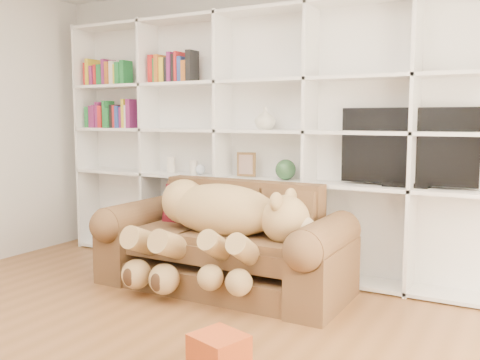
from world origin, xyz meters
The scene contains 13 objects.
wall_back centered at (0.00, 2.50, 1.35)m, with size 5.00×0.02×2.70m, color silver.
bookshelf centered at (-0.24, 2.36, 1.31)m, with size 4.43×0.35×2.40m.
sofa centered at (-0.07, 1.70, 0.33)m, with size 2.08×0.90×0.88m.
teddy_bear centered at (-0.03, 1.52, 0.60)m, with size 1.45×0.82×0.84m.
throw_pillow centered at (-0.57, 1.84, 0.63)m, with size 0.37×0.12×0.37m, color #5D1015.
gift_box centered at (0.68, 0.37, 0.11)m, with size 0.28×0.26×0.22m, color #B84418.
tv centered at (1.26, 2.35, 1.18)m, with size 1.08×0.18×0.64m.
picture_frame centered at (-0.19, 2.30, 0.99)m, with size 0.18×0.03×0.23m, color brown.
green_vase centered at (0.21, 2.30, 0.96)m, with size 0.19×0.19×0.19m, color #2C5730.
figurine_tall centered at (-1.06, 2.30, 0.95)m, with size 0.08×0.08×0.16m, color silver.
figurine_short centered at (-0.79, 2.30, 0.93)m, with size 0.08×0.08×0.14m, color silver.
snow_globe centered at (-0.70, 2.30, 0.92)m, with size 0.10×0.10×0.10m, color white.
shelf_vase centered at (0.00, 2.30, 1.42)m, with size 0.19×0.19×0.20m, color beige.
Camera 1 is at (2.17, -2.06, 1.42)m, focal length 40.00 mm.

